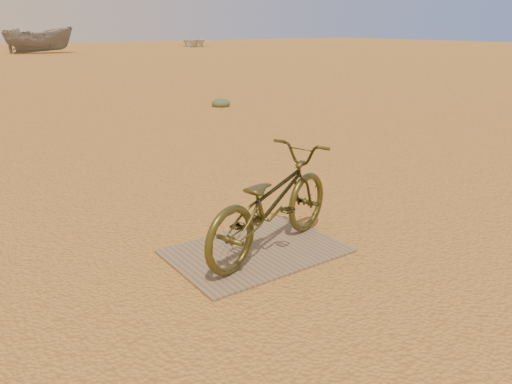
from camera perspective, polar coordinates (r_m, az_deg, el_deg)
ground at (r=5.18m, az=3.11°, el=-4.67°), size 120.00×120.00×0.00m
plywood_board at (r=4.74m, az=0.00°, el=-6.78°), size 1.58×1.09×0.02m
bicycle at (r=4.57m, az=1.74°, el=-1.16°), size 1.91×1.15×0.95m
boat_mid_right at (r=42.39m, az=-23.54°, el=15.63°), size 5.17×2.50×1.92m
boat_far_right at (r=52.50m, az=-7.14°, el=16.72°), size 5.32×5.81×0.98m
kale_b at (r=13.39m, az=-4.04°, el=9.74°), size 0.49×0.49×0.27m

